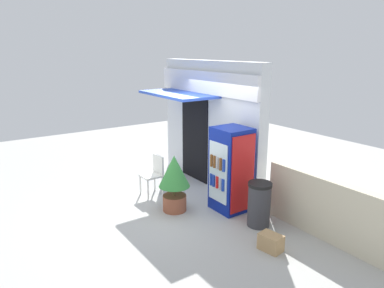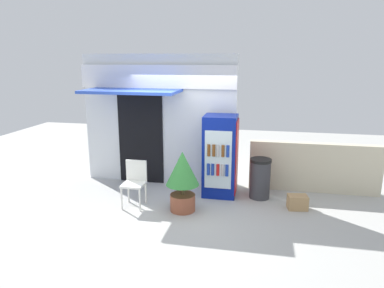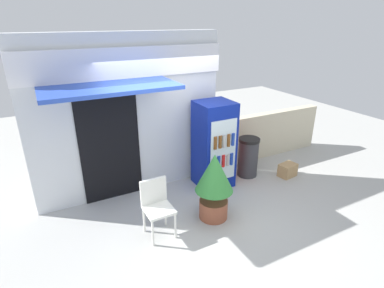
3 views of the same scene
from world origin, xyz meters
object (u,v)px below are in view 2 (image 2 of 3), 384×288
object	(u,v)px
drink_cooler	(220,156)
plastic_chair	(135,180)
potted_plant_near_shop	(182,176)
cardboard_box	(297,202)
trash_bin	(260,178)

from	to	relation	value
drink_cooler	plastic_chair	bearing A→B (deg)	-150.29
plastic_chair	potted_plant_near_shop	bearing A→B (deg)	-4.15
potted_plant_near_shop	cardboard_box	world-z (taller)	potted_plant_near_shop
drink_cooler	trash_bin	xyz separation A→B (m)	(0.84, -0.02, -0.43)
drink_cooler	potted_plant_near_shop	world-z (taller)	drink_cooler
potted_plant_near_shop	trash_bin	xyz separation A→B (m)	(1.43, 0.95, -0.27)
drink_cooler	trash_bin	world-z (taller)	drink_cooler
drink_cooler	cardboard_box	bearing A→B (deg)	-16.41
plastic_chair	trash_bin	xyz separation A→B (m)	(2.41, 0.88, -0.10)
trash_bin	cardboard_box	distance (m)	0.90
drink_cooler	cardboard_box	xyz separation A→B (m)	(1.57, -0.46, -0.72)
cardboard_box	drink_cooler	bearing A→B (deg)	163.59
drink_cooler	plastic_chair	distance (m)	1.84
drink_cooler	trash_bin	distance (m)	0.94
plastic_chair	cardboard_box	bearing A→B (deg)	7.88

